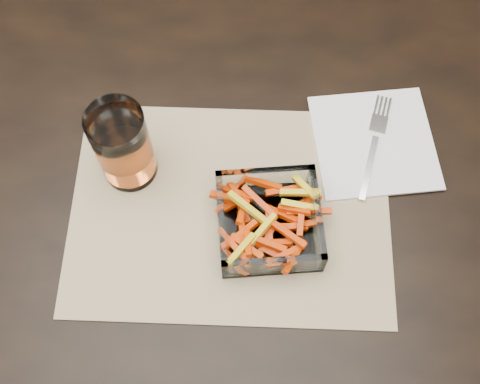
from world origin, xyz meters
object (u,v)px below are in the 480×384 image
object	(u,v)px
glass_bowl	(269,222)
fork	(374,142)
tumbler	(123,147)
dining_table	(173,237)

from	to	relation	value
glass_bowl	fork	bearing A→B (deg)	41.01
tumbler	fork	distance (m)	0.36
dining_table	glass_bowl	bearing A→B (deg)	-6.41
tumbler	fork	world-z (taller)	tumbler
dining_table	tumbler	xyz separation A→B (m)	(-0.06, 0.07, 0.15)
dining_table	tumbler	distance (m)	0.18
dining_table	fork	size ratio (longest dim) A/B	9.02
dining_table	fork	distance (m)	0.34
dining_table	tumbler	bearing A→B (deg)	128.09
tumbler	fork	size ratio (longest dim) A/B	0.77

